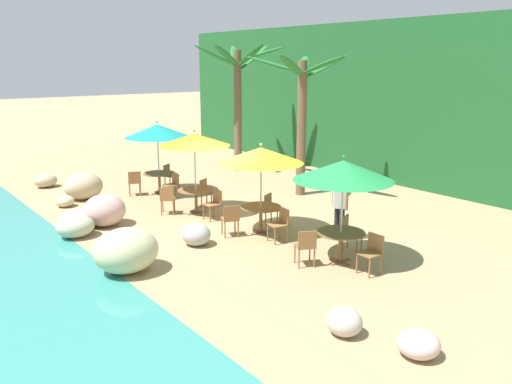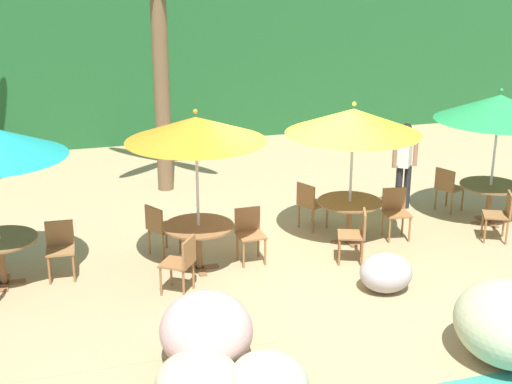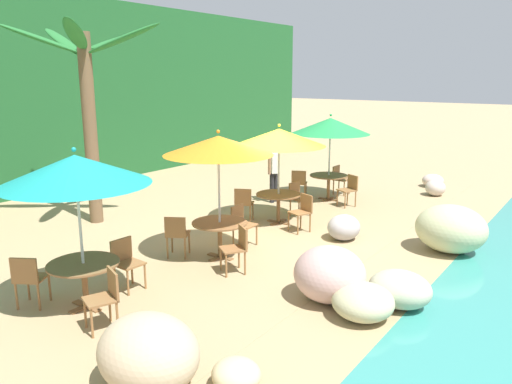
# 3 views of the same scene
# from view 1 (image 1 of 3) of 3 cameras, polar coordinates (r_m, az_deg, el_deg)

# --- Properties ---
(ground_plane) EXTENTS (120.00, 120.00, 0.00)m
(ground_plane) POSITION_cam_1_polar(r_m,az_deg,el_deg) (15.11, -2.92, -3.49)
(ground_plane) COLOR tan
(terrace_deck) EXTENTS (18.00, 5.20, 0.01)m
(terrace_deck) POSITION_cam_1_polar(r_m,az_deg,el_deg) (15.11, -2.92, -3.48)
(terrace_deck) COLOR tan
(terrace_deck) RESTS_ON ground
(foliage_backdrop) EXTENTS (28.00, 2.40, 6.00)m
(foliage_backdrop) POSITION_cam_1_polar(r_m,az_deg,el_deg) (20.96, 17.89, 9.07)
(foliage_backdrop) COLOR #1E5628
(foliage_backdrop) RESTS_ON ground
(rock_seawall) EXTENTS (16.13, 3.20, 0.99)m
(rock_seawall) POSITION_cam_1_polar(r_m,az_deg,el_deg) (14.73, -15.46, -2.83)
(rock_seawall) COLOR beige
(rock_seawall) RESTS_ON ground
(umbrella_teal) EXTENTS (2.22, 2.22, 2.54)m
(umbrella_teal) POSITION_cam_1_polar(r_m,az_deg,el_deg) (18.50, -10.57, 6.48)
(umbrella_teal) COLOR silver
(umbrella_teal) RESTS_ON ground
(dining_table_teal) EXTENTS (1.10, 1.10, 0.74)m
(dining_table_teal) POSITION_cam_1_polar(r_m,az_deg,el_deg) (18.76, -10.36, 1.66)
(dining_table_teal) COLOR brown
(dining_table_teal) RESTS_ON ground
(chair_teal_seaward) EXTENTS (0.44, 0.45, 0.87)m
(chair_teal_seaward) POSITION_cam_1_polar(r_m,az_deg,el_deg) (18.07, -8.97, 0.92)
(chair_teal_seaward) COLOR olive
(chair_teal_seaward) RESTS_ON ground
(chair_teal_inland) EXTENTS (0.58, 0.58, 0.87)m
(chair_teal_inland) POSITION_cam_1_polar(r_m,az_deg,el_deg) (19.54, -9.29, 1.88)
(chair_teal_inland) COLOR olive
(chair_teal_inland) RESTS_ON ground
(chair_teal_left) EXTENTS (0.55, 0.55, 0.87)m
(chair_teal_left) POSITION_cam_1_polar(r_m,az_deg,el_deg) (18.64, -12.91, 1.13)
(chair_teal_left) COLOR olive
(chair_teal_left) RESTS_ON ground
(umbrella_orange) EXTENTS (2.12, 2.12, 2.56)m
(umbrella_orange) POSITION_cam_1_polar(r_m,az_deg,el_deg) (15.81, -6.64, 5.61)
(umbrella_orange) COLOR silver
(umbrella_orange) RESTS_ON ground
(dining_table_orange) EXTENTS (1.10, 1.10, 0.74)m
(dining_table_orange) POSITION_cam_1_polar(r_m,az_deg,el_deg) (16.12, -6.48, -0.19)
(dining_table_orange) COLOR brown
(dining_table_orange) RESTS_ON ground
(chair_orange_seaward) EXTENTS (0.43, 0.43, 0.87)m
(chair_orange_seaward) POSITION_cam_1_polar(r_m,az_deg,el_deg) (15.50, -4.51, -1.10)
(chair_orange_seaward) COLOR olive
(chair_orange_seaward) RESTS_ON ground
(chair_orange_inland) EXTENTS (0.58, 0.58, 0.87)m
(chair_orange_inland) POSITION_cam_1_polar(r_m,az_deg,el_deg) (16.91, -5.35, 0.15)
(chair_orange_inland) COLOR olive
(chair_orange_inland) RESTS_ON ground
(chair_orange_left) EXTENTS (0.59, 0.59, 0.87)m
(chair_orange_left) POSITION_cam_1_polar(r_m,az_deg,el_deg) (16.13, -9.50, -0.66)
(chair_orange_left) COLOR olive
(chair_orange_left) RESTS_ON ground
(umbrella_yellow) EXTENTS (2.25, 2.25, 2.44)m
(umbrella_yellow) POSITION_cam_1_polar(r_m,az_deg,el_deg) (13.84, 0.53, 3.95)
(umbrella_yellow) COLOR silver
(umbrella_yellow) RESTS_ON ground
(dining_table_yellow) EXTENTS (1.10, 1.10, 0.74)m
(dining_table_yellow) POSITION_cam_1_polar(r_m,az_deg,el_deg) (14.18, 0.52, -2.06)
(dining_table_yellow) COLOR brown
(dining_table_yellow) RESTS_ON ground
(chair_yellow_seaward) EXTENTS (0.48, 0.48, 0.87)m
(chair_yellow_seaward) POSITION_cam_1_polar(r_m,az_deg,el_deg) (13.55, 2.65, -3.27)
(chair_yellow_seaward) COLOR olive
(chair_yellow_seaward) RESTS_ON ground
(chair_yellow_inland) EXTENTS (0.57, 0.56, 0.87)m
(chair_yellow_inland) POSITION_cam_1_polar(r_m,az_deg,el_deg) (14.98, 1.66, -1.59)
(chair_yellow_inland) COLOR olive
(chair_yellow_inland) RESTS_ON ground
(chair_yellow_left) EXTENTS (0.55, 0.55, 0.87)m
(chair_yellow_left) POSITION_cam_1_polar(r_m,az_deg,el_deg) (13.91, -2.74, -2.82)
(chair_yellow_left) COLOR olive
(chair_yellow_left) RESTS_ON ground
(umbrella_green) EXTENTS (2.25, 2.25, 2.50)m
(umbrella_green) POSITION_cam_1_polar(r_m,az_deg,el_deg) (11.86, 9.38, 2.30)
(umbrella_green) COLOR silver
(umbrella_green) RESTS_ON ground
(dining_table_green) EXTENTS (1.10, 1.10, 0.74)m
(dining_table_green) POSITION_cam_1_polar(r_m,az_deg,el_deg) (12.25, 9.10, -4.80)
(dining_table_green) COLOR brown
(dining_table_green) RESTS_ON ground
(chair_green_seaward) EXTENTS (0.42, 0.43, 0.87)m
(chair_green_seaward) POSITION_cam_1_polar(r_m,az_deg,el_deg) (11.82, 12.37, -6.18)
(chair_green_seaward) COLOR olive
(chair_green_seaward) RESTS_ON ground
(chair_green_inland) EXTENTS (0.56, 0.56, 0.87)m
(chair_green_inland) POSITION_cam_1_polar(r_m,az_deg,el_deg) (13.08, 9.97, -4.11)
(chair_green_inland) COLOR olive
(chair_green_inland) RESTS_ON ground
(chair_green_left) EXTENTS (0.57, 0.57, 0.87)m
(chair_green_left) POSITION_cam_1_polar(r_m,az_deg,el_deg) (11.95, 5.38, -5.69)
(chair_green_left) COLOR olive
(chair_green_left) RESTS_ON ground
(palm_tree_nearest) EXTENTS (3.57, 3.72, 5.23)m
(palm_tree_nearest) POSITION_cam_1_polar(r_m,az_deg,el_deg) (22.16, -2.03, 11.72)
(palm_tree_nearest) COLOR brown
(palm_tree_nearest) RESTS_ON ground
(palm_tree_second) EXTENTS (3.36, 3.64, 4.77)m
(palm_tree_second) POSITION_cam_1_polar(r_m,az_deg,el_deg) (18.04, 5.03, 9.86)
(palm_tree_second) COLOR brown
(palm_tree_second) RESTS_ON ground
(waiter_in_white) EXTENTS (0.52, 0.39, 1.70)m
(waiter_in_white) POSITION_cam_1_polar(r_m,az_deg,el_deg) (13.71, 9.01, -1.17)
(waiter_in_white) COLOR #232328
(waiter_in_white) RESTS_ON ground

